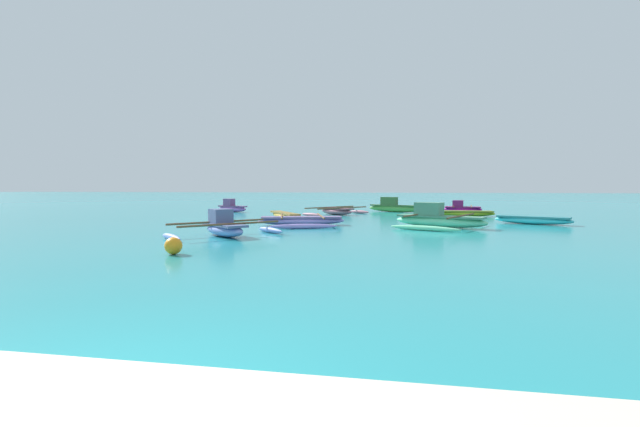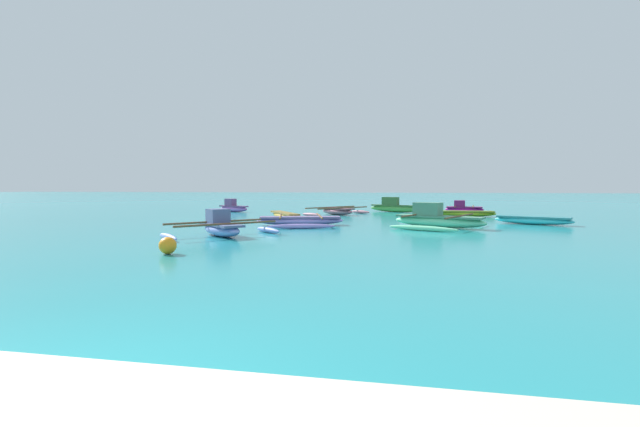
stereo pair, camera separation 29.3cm
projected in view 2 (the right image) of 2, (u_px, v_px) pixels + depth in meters
moored_boat_0 at (233, 207)px, 28.39m from camera, size 2.46×1.54×0.87m
moored_boat_1 at (284, 215)px, 21.96m from camera, size 2.49×3.46×0.36m
moored_boat_2 at (396, 207)px, 28.09m from camera, size 3.76×2.12×0.99m
moored_boat_3 at (437, 219)px, 17.55m from camera, size 4.04×4.41×1.01m
moored_boat_4 at (337, 211)px, 25.35m from camera, size 3.79×4.32×0.47m
moored_boat_5 at (221, 227)px, 14.45m from camera, size 3.72×3.85×0.91m
moored_boat_6 at (533, 220)px, 18.91m from camera, size 3.21×1.99×0.36m
moored_boat_7 at (466, 213)px, 23.88m from camera, size 3.18×0.69×0.32m
moored_boat_8 at (300, 221)px, 18.53m from camera, size 3.83×3.99×0.44m
moored_boat_9 at (464, 208)px, 27.91m from camera, size 2.51×3.27×0.78m
mooring_buoy_0 at (222, 216)px, 20.83m from camera, size 0.51×0.51×0.51m
mooring_buoy_1 at (168, 246)px, 10.57m from camera, size 0.43×0.43×0.43m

